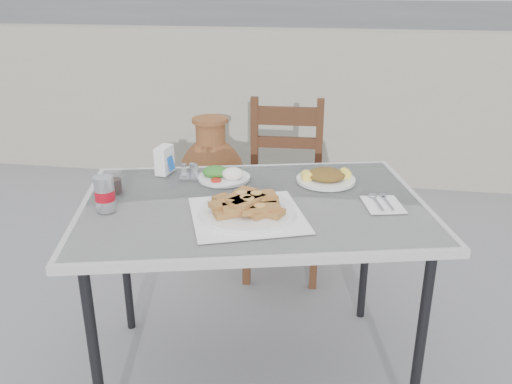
% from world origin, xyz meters
% --- Properties ---
extents(ground, '(80.00, 80.00, 0.00)m').
position_xyz_m(ground, '(0.00, 0.00, 0.00)').
color(ground, slate).
rests_on(ground, ground).
extents(cafe_table, '(1.48, 1.18, 0.79)m').
position_xyz_m(cafe_table, '(0.02, 0.03, 0.73)').
color(cafe_table, black).
rests_on(cafe_table, ground).
extents(pide_plate, '(0.50, 0.50, 0.08)m').
position_xyz_m(pide_plate, '(0.03, -0.10, 0.82)').
color(pide_plate, white).
rests_on(pide_plate, cafe_table).
extents(salad_rice_plate, '(0.22, 0.22, 0.05)m').
position_xyz_m(salad_rice_plate, '(-0.14, 0.25, 0.81)').
color(salad_rice_plate, white).
rests_on(salad_rice_plate, cafe_table).
extents(salad_chopped_plate, '(0.24, 0.24, 0.05)m').
position_xyz_m(salad_chopped_plate, '(0.28, 0.30, 0.81)').
color(salad_chopped_plate, white).
rests_on(salad_chopped_plate, cafe_table).
extents(soda_can, '(0.07, 0.07, 0.13)m').
position_xyz_m(soda_can, '(-0.49, -0.14, 0.85)').
color(soda_can, silver).
rests_on(soda_can, cafe_table).
extents(cola_glass, '(0.06, 0.06, 0.09)m').
position_xyz_m(cola_glass, '(-0.53, 0.03, 0.83)').
color(cola_glass, white).
rests_on(cola_glass, cafe_table).
extents(napkin_holder, '(0.07, 0.10, 0.12)m').
position_xyz_m(napkin_holder, '(-0.41, 0.28, 0.85)').
color(napkin_holder, white).
rests_on(napkin_holder, cafe_table).
extents(condiment_caddy, '(0.11, 0.09, 0.07)m').
position_xyz_m(condiment_caddy, '(-0.28, 0.23, 0.81)').
color(condiment_caddy, '#B3B3BA').
rests_on(condiment_caddy, cafe_table).
extents(cutlery_napkin, '(0.17, 0.20, 0.01)m').
position_xyz_m(cutlery_napkin, '(0.50, 0.09, 0.79)').
color(cutlery_napkin, white).
rests_on(cutlery_napkin, cafe_table).
extents(chair, '(0.45, 0.45, 0.96)m').
position_xyz_m(chair, '(0.03, 0.96, 0.50)').
color(chair, '#3B1B10').
rests_on(chair, ground).
extents(terracotta_urn, '(0.44, 0.44, 0.76)m').
position_xyz_m(terracotta_urn, '(-0.48, 1.36, 0.35)').
color(terracotta_urn, brown).
rests_on(terracotta_urn, ground).
extents(back_wall, '(6.00, 0.25, 1.20)m').
position_xyz_m(back_wall, '(0.00, 2.50, 0.60)').
color(back_wall, gray).
rests_on(back_wall, ground).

